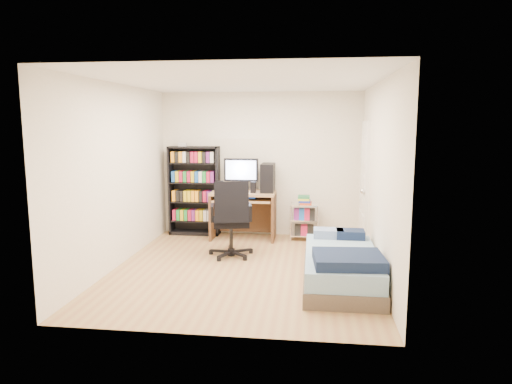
# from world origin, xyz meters

# --- Properties ---
(room) EXTENTS (3.58, 4.08, 2.58)m
(room) POSITION_xyz_m (0.00, 0.00, 1.25)
(room) COLOR #A88754
(room) RESTS_ON ground
(media_shelf) EXTENTS (0.88, 0.29, 1.63)m
(media_shelf) POSITION_xyz_m (-1.16, 1.84, 0.80)
(media_shelf) COLOR black
(media_shelf) RESTS_ON room
(computer_desk) EXTENTS (1.09, 0.63, 1.37)m
(computer_desk) POSITION_xyz_m (-0.14, 1.69, 0.74)
(computer_desk) COLOR #A58655
(computer_desk) RESTS_ON room
(office_chair) EXTENTS (0.81, 0.81, 1.15)m
(office_chair) POSITION_xyz_m (-0.27, 0.54, 0.37)
(office_chair) COLOR black
(office_chair) RESTS_ON room
(wire_cart) EXTENTS (0.47, 0.34, 0.76)m
(wire_cart) POSITION_xyz_m (0.79, 1.68, 0.50)
(wire_cart) COLOR white
(wire_cart) RESTS_ON room
(bed) EXTENTS (0.90, 1.81, 0.51)m
(bed) POSITION_xyz_m (1.28, -0.43, 0.23)
(bed) COLOR brown
(bed) RESTS_ON room
(door) EXTENTS (0.12, 0.80, 2.00)m
(door) POSITION_xyz_m (1.72, 1.35, 1.00)
(door) COLOR white
(door) RESTS_ON room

